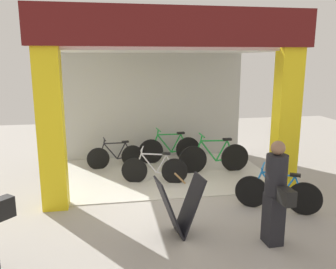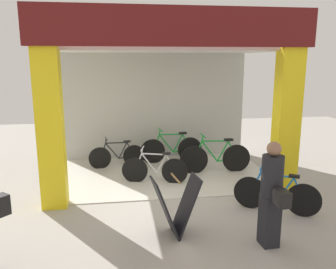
{
  "view_description": "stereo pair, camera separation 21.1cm",
  "coord_description": "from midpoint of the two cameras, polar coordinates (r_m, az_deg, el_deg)",
  "views": [
    {
      "loc": [
        -1.26,
        -6.42,
        2.74
      ],
      "look_at": [
        0.0,
        0.79,
        1.15
      ],
      "focal_mm": 37.51,
      "sensor_mm": 36.0,
      "label": 1
    },
    {
      "loc": [
        -1.06,
        -6.45,
        2.74
      ],
      "look_at": [
        0.0,
        0.79,
        1.15
      ],
      "focal_mm": 37.51,
      "sensor_mm": 36.0,
      "label": 2
    }
  ],
  "objects": [
    {
      "name": "bicycle_parked_0",
      "position": [
        6.74,
        16.53,
        -9.15
      ],
      "size": [
        1.33,
        0.84,
        0.85
      ],
      "color": "black",
      "rests_on": "ground"
    },
    {
      "name": "bicycle_inside_2",
      "position": [
        9.03,
        -9.16,
        -3.48
      ],
      "size": [
        1.42,
        0.39,
        0.79
      ],
      "color": "black",
      "rests_on": "ground"
    },
    {
      "name": "pedestrian_0",
      "position": [
        5.41,
        16.04,
        -9.09
      ],
      "size": [
        0.33,
        0.61,
        1.59
      ],
      "color": "black",
      "rests_on": "ground"
    },
    {
      "name": "sandwich_board_sign",
      "position": [
        5.6,
        0.78,
        -11.6
      ],
      "size": [
        0.78,
        0.54,
        0.96
      ],
      "color": "black",
      "rests_on": "ground"
    },
    {
      "name": "bicycle_inside_0",
      "position": [
        7.85,
        -2.96,
        -5.69
      ],
      "size": [
        1.45,
        0.44,
        0.81
      ],
      "color": "black",
      "rests_on": "ground"
    },
    {
      "name": "bicycle_inside_1",
      "position": [
        8.62,
        6.84,
        -3.69
      ],
      "size": [
        1.75,
        0.48,
        0.96
      ],
      "color": "black",
      "rests_on": "ground"
    },
    {
      "name": "bicycle_inside_3",
      "position": [
        9.38,
        -0.35,
        -2.37
      ],
      "size": [
        1.69,
        0.46,
        0.93
      ],
      "color": "black",
      "rests_on": "ground"
    },
    {
      "name": "shop_facade",
      "position": [
        8.15,
        -1.72,
        6.62
      ],
      "size": [
        5.18,
        3.48,
        3.63
      ],
      "color": "beige",
      "rests_on": "ground"
    },
    {
      "name": "ground_plane",
      "position": [
        7.09,
        0.26,
        -10.49
      ],
      "size": [
        17.96,
        17.96,
        0.0
      ],
      "primitive_type": "plane",
      "color": "#9E9991",
      "rests_on": "ground"
    }
  ]
}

